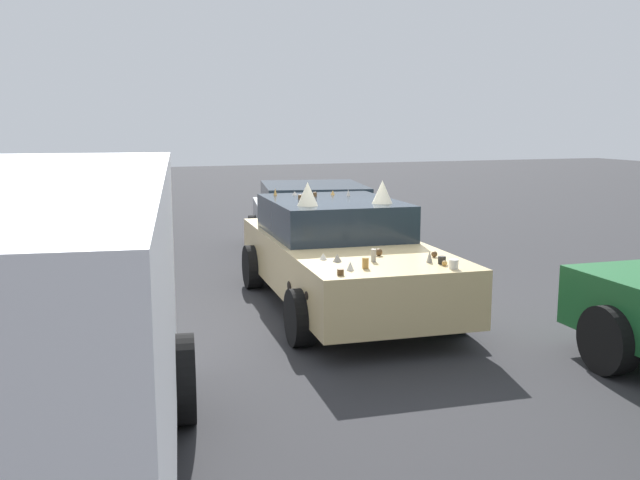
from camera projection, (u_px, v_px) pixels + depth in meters
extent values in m
plane|color=#2D2D30|center=(342.00, 307.00, 9.13)|extent=(60.00, 60.00, 0.00)
cube|color=#D8BC7F|center=(342.00, 263.00, 9.04)|extent=(4.59, 2.08, 0.63)
cube|color=#1E2833|center=(332.00, 217.00, 9.37)|extent=(2.17, 1.77, 0.46)
cylinder|color=black|center=(455.00, 306.00, 8.01)|extent=(0.64, 0.26, 0.62)
cylinder|color=black|center=(300.00, 317.00, 7.52)|extent=(0.64, 0.26, 0.62)
cylinder|color=black|center=(372.00, 260.00, 10.64)|extent=(0.64, 0.26, 0.62)
cylinder|color=black|center=(253.00, 267.00, 10.16)|extent=(0.64, 0.26, 0.62)
ellipsoid|color=black|center=(376.00, 243.00, 10.38)|extent=(0.12, 0.03, 0.10)
ellipsoid|color=black|center=(403.00, 252.00, 9.39)|extent=(0.14, 0.03, 0.13)
ellipsoid|color=black|center=(306.00, 296.00, 7.27)|extent=(0.13, 0.03, 0.09)
ellipsoid|color=black|center=(431.00, 263.00, 8.54)|extent=(0.12, 0.03, 0.15)
ellipsoid|color=black|center=(289.00, 287.00, 8.03)|extent=(0.18, 0.03, 0.13)
ellipsoid|color=black|center=(399.00, 264.00, 9.56)|extent=(0.12, 0.03, 0.12)
sphere|color=#51381E|center=(379.00, 252.00, 7.86)|extent=(0.08, 0.08, 0.08)
cone|color=gray|center=(337.00, 258.00, 7.52)|extent=(0.13, 0.13, 0.08)
sphere|color=#51381E|center=(434.00, 254.00, 7.78)|extent=(0.07, 0.07, 0.07)
cylinder|color=gray|center=(374.00, 255.00, 7.53)|extent=(0.06, 0.06, 0.14)
cone|color=silver|center=(323.00, 256.00, 7.64)|extent=(0.11, 0.11, 0.07)
cone|color=silver|center=(350.00, 266.00, 7.08)|extent=(0.09, 0.09, 0.09)
cylinder|color=#A87A38|center=(365.00, 263.00, 7.18)|extent=(0.09, 0.09, 0.11)
sphere|color=#A87A38|center=(445.00, 263.00, 7.30)|extent=(0.06, 0.06, 0.06)
cylinder|color=black|center=(442.00, 260.00, 7.42)|extent=(0.11, 0.11, 0.08)
cylinder|color=silver|center=(454.00, 264.00, 7.17)|extent=(0.13, 0.13, 0.10)
cylinder|color=#51381E|center=(341.00, 272.00, 6.87)|extent=(0.07, 0.07, 0.06)
cone|color=gray|center=(430.00, 257.00, 7.48)|extent=(0.08, 0.08, 0.13)
cylinder|color=#51381E|center=(315.00, 194.00, 9.70)|extent=(0.07, 0.07, 0.06)
cone|color=#A87A38|center=(333.00, 193.00, 9.94)|extent=(0.07, 0.07, 0.06)
cylinder|color=#51381E|center=(301.00, 197.00, 9.36)|extent=(0.09, 0.09, 0.06)
cone|color=gray|center=(295.00, 193.00, 9.90)|extent=(0.11, 0.11, 0.05)
cone|color=#51381E|center=(302.00, 197.00, 9.35)|extent=(0.08, 0.08, 0.07)
cone|color=gray|center=(348.00, 193.00, 9.80)|extent=(0.08, 0.08, 0.09)
cone|color=#A87A38|center=(275.00, 192.00, 9.87)|extent=(0.07, 0.07, 0.10)
cone|color=beige|center=(382.00, 192.00, 8.90)|extent=(0.26, 0.26, 0.29)
cone|color=beige|center=(308.00, 194.00, 8.64)|extent=(0.26, 0.26, 0.29)
cube|color=#1E2833|center=(33.00, 228.00, 5.42)|extent=(0.39, 1.83, 0.65)
cylinder|color=black|center=(180.00, 379.00, 5.59)|extent=(0.75, 0.34, 0.72)
cube|color=gray|center=(312.00, 227.00, 12.32)|extent=(4.71, 2.65, 0.61)
cube|color=#1E2833|center=(313.00, 198.00, 12.06)|extent=(2.25, 2.02, 0.45)
cylinder|color=black|center=(254.00, 231.00, 13.57)|extent=(0.63, 0.33, 0.60)
cylinder|color=black|center=(349.00, 229.00, 13.84)|extent=(0.63, 0.33, 0.60)
cylinder|color=black|center=(264.00, 258.00, 10.89)|extent=(0.63, 0.33, 0.60)
cylinder|color=black|center=(382.00, 254.00, 11.15)|extent=(0.63, 0.33, 0.60)
cylinder|color=black|center=(608.00, 340.00, 6.68)|extent=(0.67, 0.25, 0.66)
cube|color=red|center=(33.00, 202.00, 15.69)|extent=(4.08, 2.17, 0.67)
cube|color=#1E2833|center=(28.00, 176.00, 15.29)|extent=(1.81, 1.78, 0.51)
cylinder|color=black|center=(1.00, 209.00, 16.69)|extent=(0.69, 0.29, 0.67)
cylinder|color=black|center=(81.00, 207.00, 17.10)|extent=(0.69, 0.29, 0.67)
cylinder|color=black|center=(70.00, 220.00, 14.78)|extent=(0.69, 0.29, 0.67)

